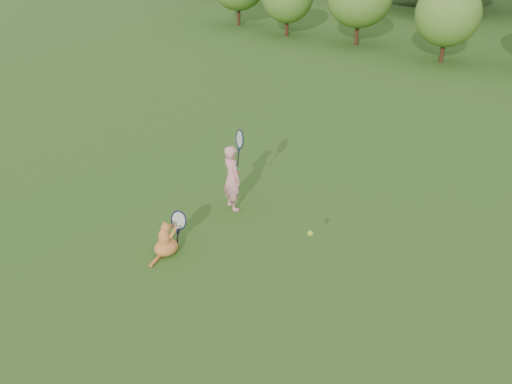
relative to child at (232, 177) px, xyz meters
The scene contains 5 objects.
ground 1.43m from the child, 64.25° to the right, with size 100.00×100.00×0.00m, color #2B4D15.
shrub_row 11.88m from the child, 87.29° to the left, with size 28.00×3.00×2.80m, color #4E7D27, non-canonical shape.
child is the anchor object (origin of this frame).
cat 1.72m from the child, 87.79° to the right, with size 0.42×0.75×0.74m.
tennis_ball 2.35m from the child, 24.84° to the right, with size 0.08×0.08×0.08m.
Camera 1 is at (4.85, -5.56, 4.80)m, focal length 40.00 mm.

